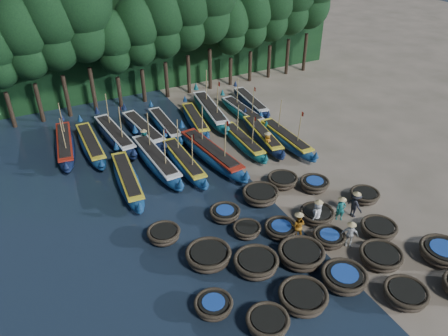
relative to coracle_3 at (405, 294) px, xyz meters
name	(u,v)px	position (x,y,z in m)	size (l,w,h in m)	color
ground	(282,210)	(-1.30, 8.69, -0.44)	(120.00, 120.00, 0.00)	gray
foliage_wall	(150,36)	(-1.30, 32.19, 4.56)	(40.00, 3.00, 10.00)	black
coracle_3	(405,294)	(0.00, 0.00, 0.00)	(2.37, 2.37, 0.77)	#4C402F
coracle_5	(268,323)	(-6.83, 1.66, 0.03)	(2.34, 2.34, 0.82)	#4C402F
coracle_6	(303,298)	(-4.56, 2.10, 0.03)	(2.77, 2.77, 0.83)	#4C402F
coracle_7	(344,278)	(-1.96, 2.19, 0.03)	(2.61, 2.61, 0.80)	#4C402F
coracle_8	(381,257)	(0.82, 2.48, 0.00)	(2.32, 2.32, 0.77)	#4C402F
coracle_9	(442,252)	(3.99, 1.18, 0.02)	(2.56, 2.56, 0.80)	#4C402F
coracle_10	(214,305)	(-8.54, 3.73, -0.07)	(2.21, 2.21, 0.65)	#4C402F
coracle_11	(256,263)	(-5.39, 5.08, 0.04)	(2.48, 2.48, 0.84)	#4C402F
coracle_12	(301,255)	(-2.91, 4.52, 0.05)	(2.62, 2.62, 0.85)	#4C402F
coracle_13	(329,238)	(-0.64, 4.98, -0.06)	(2.06, 2.06, 0.66)	#4C402F
coracle_14	(379,229)	(2.35, 4.23, -0.01)	(2.56, 2.56, 0.76)	#4C402F
coracle_15	(208,256)	(-7.36, 6.72, 0.04)	(2.49, 2.49, 0.83)	#4C402F
coracle_16	(247,230)	(-4.42, 7.72, -0.07)	(1.77, 1.77, 0.64)	#4C402F
coracle_17	(281,229)	(-2.61, 6.88, -0.07)	(2.10, 2.10, 0.64)	#4C402F
coracle_18	(317,215)	(0.03, 6.96, -0.05)	(2.37, 2.37, 0.69)	#4C402F
coracle_19	(365,196)	(3.94, 7.10, -0.03)	(1.89, 1.89, 0.71)	#4C402F
coracle_20	(164,234)	(-8.84, 9.51, -0.02)	(2.19, 2.19, 0.74)	#4C402F
coracle_21	(225,213)	(-4.85, 9.64, -0.05)	(1.98, 1.98, 0.67)	#4C402F
coracle_22	(260,195)	(-2.00, 10.18, 0.03)	(2.63, 2.63, 0.82)	#4C402F
coracle_23	(283,180)	(0.27, 11.01, -0.04)	(2.24, 2.24, 0.69)	#4C402F
coracle_24	(314,184)	(1.87, 9.62, -0.02)	(2.20, 2.20, 0.73)	#4C402F
long_boat_2	(128,179)	(-9.06, 15.75, 0.11)	(2.16, 8.11, 1.43)	navy
long_boat_3	(156,160)	(-6.53, 17.13, 0.16)	(1.91, 8.92, 3.79)	navy
long_boat_4	(184,161)	(-4.81, 16.12, 0.10)	(1.44, 7.95, 3.38)	navy
long_boat_5	(211,154)	(-2.64, 16.08, 0.18)	(2.62, 9.17, 3.92)	navy
long_boat_6	(243,141)	(0.46, 16.81, 0.06)	(1.48, 7.37, 3.13)	#10565F
long_boat_7	(262,135)	(2.26, 16.89, 0.09)	(2.44, 7.78, 1.38)	#0F2039
long_boat_8	(286,138)	(3.62, 15.60, 0.10)	(1.39, 7.95, 3.37)	navy
long_boat_9	(65,145)	(-11.92, 22.48, 0.12)	(2.56, 8.24, 3.53)	#0F2039
long_boat_10	(91,144)	(-10.16, 21.66, 0.11)	(1.56, 8.15, 1.43)	navy
long_boat_11	(115,135)	(-8.15, 22.20, 0.14)	(2.22, 8.58, 3.66)	#0F2039
long_boat_12	(143,130)	(-5.81, 22.11, 0.12)	(2.28, 8.27, 1.46)	#0F2039
long_boat_13	(165,125)	(-3.93, 22.19, 0.07)	(1.47, 7.58, 1.33)	navy
long_boat_14	(195,120)	(-1.29, 21.89, 0.06)	(2.38, 7.33, 1.30)	navy
long_boat_15	(210,111)	(0.50, 22.70, 0.18)	(2.82, 9.11, 3.90)	#10565F
long_boat_16	(243,112)	(3.04, 21.39, 0.08)	(1.61, 7.67, 3.26)	#10565F
long_boat_17	(250,102)	(4.71, 22.91, 0.06)	(1.99, 7.47, 1.32)	#0F2039
fisherman_0	(317,213)	(-0.33, 6.56, 0.51)	(1.05, 0.94, 1.99)	silver
fisherman_1	(341,207)	(1.30, 6.37, 0.46)	(0.68, 0.61, 1.77)	#1A706C
fisherman_2	(298,225)	(-1.95, 6.22, 0.46)	(1.05, 1.04, 1.91)	#BA7018
fisherman_3	(355,204)	(2.29, 6.24, 0.45)	(0.69, 1.14, 1.91)	black
fisherman_4	(350,233)	(0.24, 4.34, 0.41)	(0.94, 0.89, 1.76)	silver
fisherman_5	(144,139)	(-6.36, 20.16, 0.37)	(1.36, 1.29, 1.74)	#1A706C
fisherman_6	(267,142)	(1.71, 15.29, 0.44)	(0.76, 0.93, 1.84)	#BA7018
tree_2	(23,37)	(-12.70, 28.69, 6.88)	(4.51, 4.51, 10.63)	black
tree_3	(52,24)	(-10.40, 28.69, 7.56)	(4.92, 4.92, 11.60)	black
tree_4	(80,12)	(-8.10, 28.69, 8.23)	(5.34, 5.34, 12.58)	black
tree_5	(113,42)	(-5.80, 28.69, 5.53)	(3.68, 3.68, 8.68)	black
tree_6	(138,31)	(-3.50, 28.69, 6.21)	(4.09, 4.09, 9.65)	black
tree_7	(162,20)	(-1.20, 28.69, 6.88)	(4.51, 4.51, 10.63)	black
tree_8	(186,9)	(1.10, 28.69, 7.56)	(4.92, 4.92, 11.60)	black
tree_10	(231,26)	(5.70, 28.69, 5.53)	(3.68, 3.68, 8.68)	black
tree_11	(252,16)	(8.00, 28.69, 6.21)	(4.09, 4.09, 9.65)	black
tree_12	(272,6)	(10.30, 28.69, 6.88)	(4.51, 4.51, 10.63)	black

